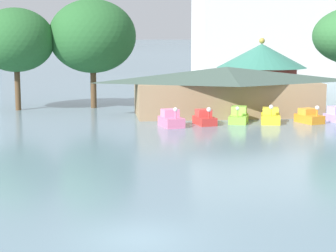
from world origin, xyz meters
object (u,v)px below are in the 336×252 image
at_px(pedal_boat_orange, 309,117).
at_px(green_roof_pavilion, 261,67).
at_px(background_building_block, 294,15).
at_px(pedal_boat_lime, 239,116).
at_px(shoreline_tree_tall_left, 16,40).
at_px(pedal_boat_yellow, 270,117).
at_px(shoreline_tree_mid, 92,36).
at_px(pedal_boat_pink, 171,120).
at_px(pedal_boat_red, 204,118).
at_px(boathouse, 226,90).

bearing_deg(pedal_boat_orange, green_roof_pavilion, 155.37).
bearing_deg(background_building_block, green_roof_pavilion, -115.06).
bearing_deg(pedal_boat_lime, shoreline_tree_tall_left, -99.76).
bearing_deg(background_building_block, pedal_boat_yellow, -110.34).
distance_m(pedal_boat_lime, shoreline_tree_mid, 18.65).
distance_m(pedal_boat_pink, background_building_block, 60.05).
bearing_deg(pedal_boat_yellow, shoreline_tree_tall_left, -101.92).
relative_size(pedal_boat_pink, pedal_boat_lime, 0.89).
bearing_deg(background_building_block, pedal_boat_orange, -106.91).
distance_m(pedal_boat_lime, pedal_boat_yellow, 2.72).
bearing_deg(pedal_boat_red, green_roof_pavilion, 142.50).
xyz_separation_m(green_roof_pavilion, background_building_block, (13.77, 29.44, 7.32)).
relative_size(pedal_boat_orange, green_roof_pavilion, 0.25).
xyz_separation_m(pedal_boat_yellow, pedal_boat_orange, (3.30, -0.37, -0.02)).
height_order(shoreline_tree_mid, background_building_block, background_building_block).
relative_size(pedal_boat_lime, shoreline_tree_mid, 0.28).
distance_m(pedal_boat_lime, pedal_boat_orange, 6.04).
height_order(boathouse, background_building_block, background_building_block).
height_order(pedal_boat_pink, pedal_boat_yellow, pedal_boat_pink).
distance_m(shoreline_tree_mid, background_building_block, 51.70).
bearing_deg(boathouse, shoreline_tree_tall_left, 163.37).
bearing_deg(pedal_boat_pink, green_roof_pavilion, 135.58).
xyz_separation_m(pedal_boat_pink, pedal_boat_yellow, (8.74, 1.08, -0.05)).
height_order(pedal_boat_red, pedal_boat_orange, pedal_boat_orange).
distance_m(pedal_boat_lime, shoreline_tree_tall_left, 23.71).
bearing_deg(shoreline_tree_mid, pedal_boat_pink, -64.74).
relative_size(pedal_boat_red, shoreline_tree_tall_left, 0.25).
xyz_separation_m(pedal_boat_orange, green_roof_pavilion, (1.91, 22.11, 3.11)).
relative_size(pedal_boat_red, pedal_boat_yellow, 0.80).
height_order(pedal_boat_red, shoreline_tree_tall_left, shoreline_tree_tall_left).
bearing_deg(pedal_boat_pink, pedal_boat_red, 91.71).
bearing_deg(pedal_boat_orange, pedal_boat_yellow, -116.15).
height_order(pedal_boat_red, boathouse, boathouse).
height_order(green_roof_pavilion, background_building_block, background_building_block).
relative_size(green_roof_pavilion, background_building_block, 0.32).
relative_size(pedal_boat_red, boathouse, 0.14).
relative_size(pedal_boat_orange, shoreline_tree_mid, 0.25).
distance_m(pedal_boat_lime, boathouse, 5.37).
relative_size(pedal_boat_yellow, shoreline_tree_tall_left, 0.31).
distance_m(pedal_boat_pink, pedal_boat_yellow, 8.80).
xyz_separation_m(pedal_boat_lime, boathouse, (-0.00, 5.05, 1.83)).
xyz_separation_m(shoreline_tree_mid, background_building_block, (34.13, 38.67, 3.58)).
distance_m(boathouse, background_building_block, 51.31).
xyz_separation_m(pedal_boat_yellow, green_roof_pavilion, (5.21, 21.74, 3.09)).
height_order(pedal_boat_yellow, shoreline_tree_mid, shoreline_tree_mid).
distance_m(pedal_boat_red, shoreline_tree_mid, 17.27).
xyz_separation_m(boathouse, shoreline_tree_tall_left, (-19.99, 5.97, 4.59)).
bearing_deg(pedal_boat_orange, background_building_block, 143.38).
relative_size(pedal_boat_orange, boathouse, 0.15).
xyz_separation_m(boathouse, shoreline_tree_mid, (-12.46, 7.05, 4.97)).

